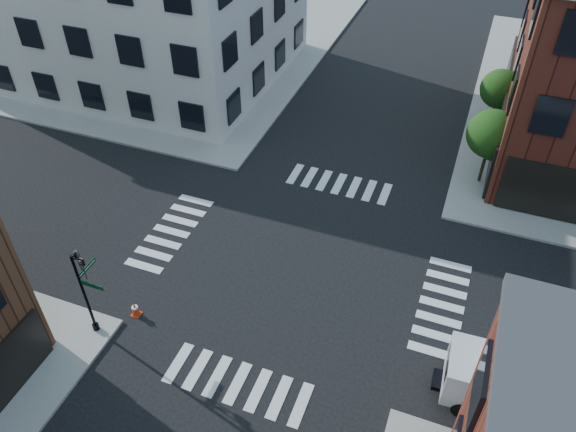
{
  "coord_description": "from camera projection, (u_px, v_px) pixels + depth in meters",
  "views": [
    {
      "loc": [
        6.36,
        -18.05,
        19.77
      ],
      "look_at": [
        -0.72,
        0.6,
        2.5
      ],
      "focal_mm": 35.0,
      "sensor_mm": 36.0,
      "label": 1
    }
  ],
  "objects": [
    {
      "name": "ground",
      "position": [
        297.0,
        266.0,
        27.4
      ],
      "size": [
        120.0,
        120.0,
        0.0
      ],
      "primitive_type": "plane",
      "color": "black",
      "rests_on": "ground"
    },
    {
      "name": "box_truck",
      "position": [
        551.0,
        390.0,
        20.31
      ],
      "size": [
        7.38,
        2.51,
        3.3
      ],
      "rotation": [
        0.0,
        0.0,
        0.04
      ],
      "color": "white",
      "rests_on": "ground"
    },
    {
      "name": "tree_near",
      "position": [
        492.0,
        136.0,
        30.36
      ],
      "size": [
        2.69,
        2.69,
        4.49
      ],
      "color": "black",
      "rests_on": "ground"
    },
    {
      "name": "traffic_cone",
      "position": [
        135.0,
        309.0,
        24.87
      ],
      "size": [
        0.41,
        0.41,
        0.74
      ],
      "rotation": [
        0.0,
        0.0,
        -0.02
      ],
      "color": "red",
      "rests_on": "ground"
    },
    {
      "name": "tree_far",
      "position": [
        501.0,
        91.0,
        34.79
      ],
      "size": [
        2.43,
        2.43,
        4.07
      ],
      "color": "black",
      "rests_on": "ground"
    },
    {
      "name": "signal_pole",
      "position": [
        85.0,
        285.0,
        22.62
      ],
      "size": [
        1.29,
        1.24,
        4.6
      ],
      "color": "black",
      "rests_on": "ground"
    },
    {
      "name": "sidewalk_nw",
      "position": [
        151.0,
        36.0,
        47.83
      ],
      "size": [
        30.0,
        30.0,
        0.15
      ],
      "primitive_type": "cube",
      "color": "gray",
      "rests_on": "ground"
    }
  ]
}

